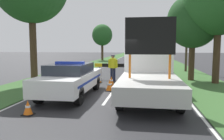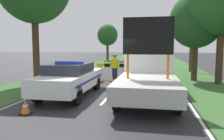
{
  "view_description": "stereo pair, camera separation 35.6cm",
  "coord_description": "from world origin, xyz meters",
  "px_view_note": "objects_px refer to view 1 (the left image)",
  "views": [
    {
      "loc": [
        1.55,
        -9.21,
        2.21
      ],
      "look_at": [
        -0.01,
        1.21,
        1.1
      ],
      "focal_mm": 35.0,
      "sensor_mm": 36.0,
      "label": 1
    },
    {
      "loc": [
        1.9,
        -9.15,
        2.21
      ],
      "look_at": [
        -0.01,
        1.21,
        1.1
      ],
      "focal_mm": 35.0,
      "sensor_mm": 36.0,
      "label": 2
    }
  ],
  "objects_px": {
    "work_truck": "(149,71)",
    "utility_pole": "(187,24)",
    "traffic_cone_near_truck": "(133,76)",
    "roadside_tree_mid_right": "(193,21)",
    "road_barrier": "(117,66)",
    "traffic_cone_centre_front": "(111,81)",
    "queued_car_sedan_black": "(147,59)",
    "queued_car_hatch_blue": "(146,62)",
    "roadside_tree_near_right": "(102,35)",
    "police_officer": "(113,65)",
    "traffic_cone_near_police": "(99,78)",
    "police_car": "(71,79)",
    "traffic_cone_behind_barrier": "(28,108)",
    "traffic_cone_lane_edge": "(110,85)",
    "pedestrian_civilian": "(130,66)"
  },
  "relations": [
    {
      "from": "pedestrian_civilian",
      "to": "roadside_tree_mid_right",
      "type": "distance_m",
      "value": 5.02
    },
    {
      "from": "roadside_tree_mid_right",
      "to": "traffic_cone_near_truck",
      "type": "bearing_deg",
      "value": -172.81
    },
    {
      "from": "traffic_cone_centre_front",
      "to": "roadside_tree_mid_right",
      "type": "bearing_deg",
      "value": 29.35
    },
    {
      "from": "work_truck",
      "to": "traffic_cone_near_police",
      "type": "relative_size",
      "value": 11.89
    },
    {
      "from": "traffic_cone_near_truck",
      "to": "queued_car_sedan_black",
      "type": "bearing_deg",
      "value": 84.92
    },
    {
      "from": "road_barrier",
      "to": "traffic_cone_centre_front",
      "type": "distance_m",
      "value": 2.46
    },
    {
      "from": "traffic_cone_behind_barrier",
      "to": "utility_pole",
      "type": "bearing_deg",
      "value": 61.87
    },
    {
      "from": "traffic_cone_centre_front",
      "to": "roadside_tree_mid_right",
      "type": "relative_size",
      "value": 0.1
    },
    {
      "from": "police_car",
      "to": "traffic_cone_behind_barrier",
      "type": "xyz_separation_m",
      "value": [
        -0.47,
        -2.94,
        -0.55
      ]
    },
    {
      "from": "traffic_cone_lane_edge",
      "to": "police_officer",
      "type": "bearing_deg",
      "value": 95.45
    },
    {
      "from": "traffic_cone_near_truck",
      "to": "roadside_tree_mid_right",
      "type": "relative_size",
      "value": 0.09
    },
    {
      "from": "pedestrian_civilian",
      "to": "police_car",
      "type": "bearing_deg",
      "value": -92.76
    },
    {
      "from": "queued_car_sedan_black",
      "to": "pedestrian_civilian",
      "type": "bearing_deg",
      "value": 84.47
    },
    {
      "from": "roadside_tree_near_right",
      "to": "queued_car_sedan_black",
      "type": "bearing_deg",
      "value": -54.26
    },
    {
      "from": "queued_car_hatch_blue",
      "to": "roadside_tree_near_right",
      "type": "xyz_separation_m",
      "value": [
        -7.12,
        15.78,
        3.32
      ]
    },
    {
      "from": "traffic_cone_lane_edge",
      "to": "utility_pole",
      "type": "height_order",
      "value": "utility_pole"
    },
    {
      "from": "police_officer",
      "to": "traffic_cone_behind_barrier",
      "type": "relative_size",
      "value": 3.54
    },
    {
      "from": "traffic_cone_near_truck",
      "to": "pedestrian_civilian",
      "type": "bearing_deg",
      "value": -103.5
    },
    {
      "from": "traffic_cone_centre_front",
      "to": "road_barrier",
      "type": "bearing_deg",
      "value": 88.95
    },
    {
      "from": "police_car",
      "to": "traffic_cone_near_truck",
      "type": "relative_size",
      "value": 9.41
    },
    {
      "from": "traffic_cone_behind_barrier",
      "to": "queued_car_sedan_black",
      "type": "height_order",
      "value": "queued_car_sedan_black"
    },
    {
      "from": "queued_car_hatch_blue",
      "to": "roadside_tree_mid_right",
      "type": "relative_size",
      "value": 0.82
    },
    {
      "from": "pedestrian_civilian",
      "to": "traffic_cone_near_truck",
      "type": "distance_m",
      "value": 0.96
    },
    {
      "from": "police_officer",
      "to": "utility_pole",
      "type": "height_order",
      "value": "utility_pole"
    },
    {
      "from": "traffic_cone_near_police",
      "to": "roadside_tree_near_right",
      "type": "bearing_deg",
      "value": 100.53
    },
    {
      "from": "work_truck",
      "to": "traffic_cone_near_truck",
      "type": "xyz_separation_m",
      "value": [
        -0.96,
        4.29,
        -0.84
      ]
    },
    {
      "from": "work_truck",
      "to": "traffic_cone_centre_front",
      "type": "relative_size",
      "value": 11.5
    },
    {
      "from": "police_officer",
      "to": "traffic_cone_near_police",
      "type": "distance_m",
      "value": 1.35
    },
    {
      "from": "road_barrier",
      "to": "pedestrian_civilian",
      "type": "height_order",
      "value": "pedestrian_civilian"
    },
    {
      "from": "utility_pole",
      "to": "pedestrian_civilian",
      "type": "bearing_deg",
      "value": -125.37
    },
    {
      "from": "traffic_cone_near_police",
      "to": "traffic_cone_near_truck",
      "type": "distance_m",
      "value": 2.42
    },
    {
      "from": "traffic_cone_centre_front",
      "to": "roadside_tree_near_right",
      "type": "bearing_deg",
      "value": 102.31
    },
    {
      "from": "work_truck",
      "to": "utility_pole",
      "type": "height_order",
      "value": "utility_pole"
    },
    {
      "from": "traffic_cone_near_truck",
      "to": "queued_car_sedan_black",
      "type": "xyz_separation_m",
      "value": [
        0.98,
        11.06,
        0.57
      ]
    },
    {
      "from": "traffic_cone_near_police",
      "to": "utility_pole",
      "type": "distance_m",
      "value": 10.45
    },
    {
      "from": "police_car",
      "to": "roadside_tree_near_right",
      "type": "distance_m",
      "value": 26.57
    },
    {
      "from": "pedestrian_civilian",
      "to": "queued_car_hatch_blue",
      "type": "relative_size",
      "value": 0.36
    },
    {
      "from": "pedestrian_civilian",
      "to": "traffic_cone_near_truck",
      "type": "height_order",
      "value": "pedestrian_civilian"
    },
    {
      "from": "queued_car_hatch_blue",
      "to": "queued_car_sedan_black",
      "type": "relative_size",
      "value": 1.14
    },
    {
      "from": "police_officer",
      "to": "traffic_cone_lane_edge",
      "type": "relative_size",
      "value": 2.89
    },
    {
      "from": "police_car",
      "to": "roadside_tree_near_right",
      "type": "relative_size",
      "value": 0.84
    },
    {
      "from": "road_barrier",
      "to": "traffic_cone_centre_front",
      "type": "height_order",
      "value": "road_barrier"
    },
    {
      "from": "queued_car_hatch_blue",
      "to": "roadside_tree_near_right",
      "type": "height_order",
      "value": "roadside_tree_near_right"
    },
    {
      "from": "roadside_tree_near_right",
      "to": "roadside_tree_mid_right",
      "type": "height_order",
      "value": "roadside_tree_near_right"
    },
    {
      "from": "road_barrier",
      "to": "utility_pole",
      "type": "bearing_deg",
      "value": 43.78
    },
    {
      "from": "roadside_tree_mid_right",
      "to": "road_barrier",
      "type": "bearing_deg",
      "value": -175.38
    },
    {
      "from": "police_officer",
      "to": "traffic_cone_near_truck",
      "type": "height_order",
      "value": "police_officer"
    },
    {
      "from": "utility_pole",
      "to": "traffic_cone_near_truck",
      "type": "bearing_deg",
      "value": -127.18
    },
    {
      "from": "road_barrier",
      "to": "traffic_cone_lane_edge",
      "type": "bearing_deg",
      "value": -91.28
    },
    {
      "from": "traffic_cone_near_truck",
      "to": "roadside_tree_near_right",
      "type": "relative_size",
      "value": 0.09
    }
  ]
}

